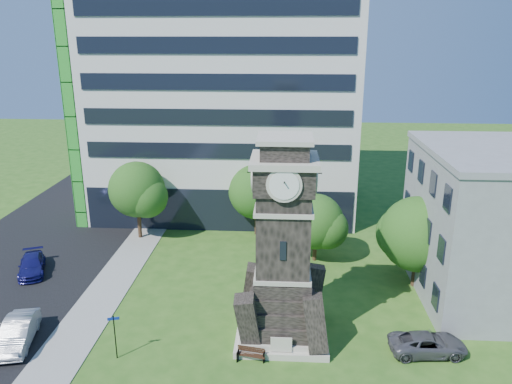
# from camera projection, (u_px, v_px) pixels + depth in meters

# --- Properties ---
(ground) EXTENTS (160.00, 160.00, 0.00)m
(ground) POSITION_uv_depth(u_px,v_px,m) (229.00, 352.00, 28.73)
(ground) COLOR #2C5819
(ground) RESTS_ON ground
(sidewalk) EXTENTS (3.00, 70.00, 0.06)m
(sidewalk) POSITION_uv_depth(u_px,v_px,m) (99.00, 302.00, 34.04)
(sidewalk) COLOR gray
(sidewalk) RESTS_ON ground
(clock_tower) EXTENTS (5.40, 5.40, 12.22)m
(clock_tower) POSITION_uv_depth(u_px,v_px,m) (283.00, 255.00, 28.87)
(clock_tower) COLOR #BDB8A4
(clock_tower) RESTS_ON ground
(office_tall) EXTENTS (26.20, 15.11, 28.60)m
(office_tall) POSITION_uv_depth(u_px,v_px,m) (224.00, 69.00, 49.23)
(office_tall) COLOR silver
(office_tall) RESTS_ON ground
(car_street_mid) EXTENTS (2.56, 4.77, 1.49)m
(car_street_mid) POSITION_uv_depth(u_px,v_px,m) (18.00, 333.00, 29.24)
(car_street_mid) COLOR #A3A5AA
(car_street_mid) RESTS_ON ground
(car_street_north) EXTENTS (3.33, 4.72, 1.27)m
(car_street_north) POSITION_uv_depth(u_px,v_px,m) (32.00, 265.00, 38.06)
(car_street_north) COLOR #151458
(car_street_north) RESTS_ON ground
(car_east_lot) EXTENTS (4.53, 2.37, 1.22)m
(car_east_lot) POSITION_uv_depth(u_px,v_px,m) (428.00, 344.00, 28.42)
(car_east_lot) COLOR #515055
(car_east_lot) RESTS_ON ground
(park_bench) EXTENTS (1.57, 0.42, 0.81)m
(park_bench) POSITION_uv_depth(u_px,v_px,m) (251.00, 354.00, 27.83)
(park_bench) COLOR black
(park_bench) RESTS_ON ground
(street_sign) EXTENTS (0.65, 0.06, 2.69)m
(street_sign) POSITION_uv_depth(u_px,v_px,m) (115.00, 332.00, 27.66)
(street_sign) COLOR black
(street_sign) RESTS_ON ground
(tree_nw) EXTENTS (5.38, 4.89, 7.00)m
(tree_nw) POSITION_uv_depth(u_px,v_px,m) (138.00, 191.00, 43.55)
(tree_nw) COLOR #332114
(tree_nw) RESTS_ON ground
(tree_nc) EXTENTS (5.41, 4.92, 6.51)m
(tree_nc) POSITION_uv_depth(u_px,v_px,m) (257.00, 193.00, 44.55)
(tree_nc) COLOR #332114
(tree_nc) RESTS_ON ground
(tree_ne) EXTENTS (4.86, 4.42, 5.54)m
(tree_ne) POSITION_uv_depth(u_px,v_px,m) (316.00, 223.00, 39.47)
(tree_ne) COLOR #332114
(tree_ne) RESTS_ON ground
(tree_east) EXTENTS (5.91, 5.37, 6.71)m
(tree_east) POSITION_uv_depth(u_px,v_px,m) (419.00, 236.00, 35.16)
(tree_east) COLOR #332114
(tree_east) RESTS_ON ground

